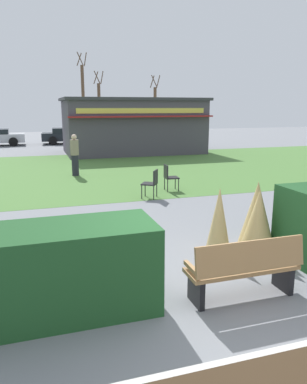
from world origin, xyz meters
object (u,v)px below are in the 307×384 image
object	(u,v)px
parked_car_center_slot	(70,135)
tree_right_bg	(155,111)
cafe_chair_center	(152,181)
tree_center_bg	(83,100)
park_bench	(245,268)
food_kiosk	(132,125)
tree_left_bg	(99,109)
cafe_chair_east	(169,175)
person_strolling	(75,155)

from	to	relation	value
parked_car_center_slot	tree_right_bg	size ratio (longest dim) A/B	0.77
cafe_chair_center	tree_center_bg	bearing A→B (deg)	87.52
park_bench	food_kiosk	xyz separation A→B (m)	(3.05, 18.23, 1.17)
food_kiosk	parked_car_center_slot	xyz separation A→B (m)	(-3.20, 6.93, -1.01)
parked_car_center_slot	tree_right_bg	bearing A→B (deg)	26.32
park_bench	cafe_chair_center	distance (m)	6.39
tree_left_bg	cafe_chair_center	bearing A→B (deg)	-95.91
food_kiosk	tree_left_bg	bearing A→B (deg)	89.89
cafe_chair_east	tree_right_bg	bearing A→B (deg)	73.29
tree_left_bg	tree_center_bg	bearing A→B (deg)	-172.18
food_kiosk	cafe_chair_east	size ratio (longest dim) A/B	9.46
tree_center_bg	food_kiosk	bearing A→B (deg)	-83.15
cafe_chair_center	person_strolling	xyz separation A→B (m)	(-1.84, 4.69, 0.33)
cafe_chair_center	tree_right_bg	distance (m)	24.12
tree_left_bg	food_kiosk	bearing A→B (deg)	-90.11
food_kiosk	park_bench	bearing A→B (deg)	-99.49
cafe_chair_east	cafe_chair_center	bearing A→B (deg)	-136.36
person_strolling	tree_left_bg	xyz separation A→B (m)	(4.32, 19.26, 1.73)
park_bench	tree_left_bg	size ratio (longest dim) A/B	0.29
food_kiosk	cafe_chair_center	distance (m)	12.17
tree_center_bg	tree_right_bg	bearing A→B (deg)	-7.94
park_bench	cafe_chair_east	xyz separation A→B (m)	(1.44, 7.17, 0.05)
tree_left_bg	tree_center_bg	size ratio (longest dim) A/B	0.80
person_strolling	parked_car_center_slot	size ratio (longest dim) A/B	0.39
cafe_chair_east	tree_center_bg	bearing A→B (deg)	89.55
tree_right_bg	person_strolling	bearing A→B (deg)	-117.13
person_strolling	tree_right_bg	xyz separation A→B (m)	(9.31, 18.16, 1.57)
cafe_chair_center	person_strolling	world-z (taller)	person_strolling
parked_car_center_slot	tree_center_bg	distance (m)	5.91
food_kiosk	tree_center_bg	xyz separation A→B (m)	(-1.43, 11.89, 1.68)
cafe_chair_center	person_strolling	bearing A→B (deg)	111.42
park_bench	tree_right_bg	world-z (taller)	tree_right_bg
food_kiosk	tree_right_bg	distance (m)	12.11
park_bench	person_strolling	xyz separation A→B (m)	(-1.25, 11.05, 0.38)
tree_left_bg	cafe_chair_east	bearing A→B (deg)	-94.03
food_kiosk	person_strolling	world-z (taller)	food_kiosk
food_kiosk	tree_center_bg	distance (m)	12.09
cafe_chair_east	parked_car_center_slot	xyz separation A→B (m)	(-1.59, 17.98, 0.12)
cafe_chair_center	tree_right_bg	size ratio (longest dim) A/B	0.16
tree_right_bg	tree_center_bg	distance (m)	6.56
person_strolling	tree_center_bg	xyz separation A→B (m)	(2.87, 19.06, 2.47)
park_bench	cafe_chair_east	world-z (taller)	park_bench
person_strolling	parked_car_center_slot	distance (m)	14.15
cafe_chair_center	parked_car_center_slot	bearing A→B (deg)	92.26
food_kiosk	person_strolling	distance (m)	8.40
park_bench	cafe_chair_center	size ratio (longest dim) A/B	1.91
cafe_chair_east	person_strolling	xyz separation A→B (m)	(-2.69, 3.88, 0.33)
parked_car_center_slot	tree_right_bg	distance (m)	9.33
park_bench	tree_right_bg	size ratio (longest dim) A/B	0.30
parked_car_center_slot	tree_center_bg	xyz separation A→B (m)	(1.77, 4.96, 2.69)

